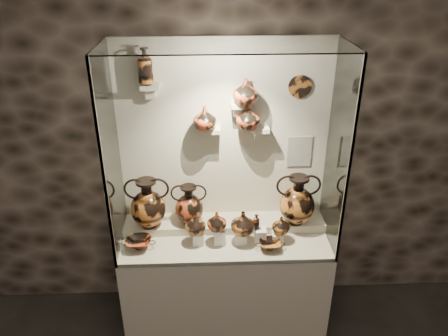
# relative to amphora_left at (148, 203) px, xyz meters

# --- Properties ---
(wall_back) EXTENTS (5.00, 0.02, 3.20)m
(wall_back) POSITION_rel_amphora_left_xyz_m (0.63, 0.20, 0.48)
(wall_back) COLOR black
(wall_back) RESTS_ON ground
(plinth) EXTENTS (1.70, 0.60, 0.80)m
(plinth) POSITION_rel_amphora_left_xyz_m (0.63, -0.12, -0.72)
(plinth) COLOR beige
(plinth) RESTS_ON floor
(front_tier) EXTENTS (1.68, 0.58, 0.03)m
(front_tier) POSITION_rel_amphora_left_xyz_m (0.63, -0.12, -0.30)
(front_tier) COLOR #C0B194
(front_tier) RESTS_ON plinth
(rear_tier) EXTENTS (1.70, 0.25, 0.10)m
(rear_tier) POSITION_rel_amphora_left_xyz_m (0.63, 0.06, -0.27)
(rear_tier) COLOR #C0B194
(rear_tier) RESTS_ON plinth
(back_panel) EXTENTS (1.70, 0.03, 1.60)m
(back_panel) POSITION_rel_amphora_left_xyz_m (0.63, 0.20, 0.48)
(back_panel) COLOR beige
(back_panel) RESTS_ON plinth
(glass_front) EXTENTS (1.70, 0.01, 1.60)m
(glass_front) POSITION_rel_amphora_left_xyz_m (0.63, -0.41, 0.48)
(glass_front) COLOR white
(glass_front) RESTS_ON plinth
(glass_left) EXTENTS (0.01, 0.60, 1.60)m
(glass_left) POSITION_rel_amphora_left_xyz_m (-0.22, -0.12, 0.48)
(glass_left) COLOR white
(glass_left) RESTS_ON plinth
(glass_right) EXTENTS (0.01, 0.60, 1.60)m
(glass_right) POSITION_rel_amphora_left_xyz_m (1.47, -0.12, 0.48)
(glass_right) COLOR white
(glass_right) RESTS_ON plinth
(glass_top) EXTENTS (1.70, 0.60, 0.01)m
(glass_top) POSITION_rel_amphora_left_xyz_m (0.63, -0.12, 1.28)
(glass_top) COLOR white
(glass_top) RESTS_ON back_panel
(frame_post_left) EXTENTS (0.02, 0.02, 1.60)m
(frame_post_left) POSITION_rel_amphora_left_xyz_m (-0.21, -0.41, 0.48)
(frame_post_left) COLOR gray
(frame_post_left) RESTS_ON plinth
(frame_post_right) EXTENTS (0.02, 0.02, 1.60)m
(frame_post_right) POSITION_rel_amphora_left_xyz_m (1.47, -0.41, 0.48)
(frame_post_right) COLOR gray
(frame_post_right) RESTS_ON plinth
(pedestal_a) EXTENTS (0.09, 0.09, 0.10)m
(pedestal_a) POSITION_rel_amphora_left_xyz_m (0.41, -0.17, -0.24)
(pedestal_a) COLOR white
(pedestal_a) RESTS_ON front_tier
(pedestal_b) EXTENTS (0.09, 0.09, 0.13)m
(pedestal_b) POSITION_rel_amphora_left_xyz_m (0.58, -0.17, -0.22)
(pedestal_b) COLOR white
(pedestal_b) RESTS_ON front_tier
(pedestal_c) EXTENTS (0.09, 0.09, 0.09)m
(pedestal_c) POSITION_rel_amphora_left_xyz_m (0.75, -0.17, -0.24)
(pedestal_c) COLOR white
(pedestal_c) RESTS_ON front_tier
(pedestal_d) EXTENTS (0.09, 0.09, 0.12)m
(pedestal_d) POSITION_rel_amphora_left_xyz_m (0.91, -0.17, -0.23)
(pedestal_d) COLOR white
(pedestal_d) RESTS_ON front_tier
(pedestal_e) EXTENTS (0.09, 0.09, 0.08)m
(pedestal_e) POSITION_rel_amphora_left_xyz_m (1.05, -0.17, -0.25)
(pedestal_e) COLOR white
(pedestal_e) RESTS_ON front_tier
(bracket_ul) EXTENTS (0.14, 0.12, 0.04)m
(bracket_ul) POSITION_rel_amphora_left_xyz_m (0.08, 0.12, 0.93)
(bracket_ul) COLOR beige
(bracket_ul) RESTS_ON back_panel
(bracket_ca) EXTENTS (0.14, 0.12, 0.04)m
(bracket_ca) POSITION_rel_amphora_left_xyz_m (0.53, 0.12, 0.58)
(bracket_ca) COLOR beige
(bracket_ca) RESTS_ON back_panel
(bracket_cb) EXTENTS (0.10, 0.12, 0.04)m
(bracket_cb) POSITION_rel_amphora_left_xyz_m (0.73, 0.12, 0.78)
(bracket_cb) COLOR beige
(bracket_cb) RESTS_ON back_panel
(bracket_cc) EXTENTS (0.14, 0.12, 0.04)m
(bracket_cc) POSITION_rel_amphora_left_xyz_m (0.91, 0.12, 0.58)
(bracket_cc) COLOR beige
(bracket_cc) RESTS_ON back_panel
(amphora_left) EXTENTS (0.45, 0.45, 0.43)m
(amphora_left) POSITION_rel_amphora_left_xyz_m (0.00, 0.00, 0.00)
(amphora_left) COLOR #B96223
(amphora_left) RESTS_ON rear_tier
(amphora_mid) EXTENTS (0.37, 0.37, 0.35)m
(amphora_mid) POSITION_rel_amphora_left_xyz_m (0.33, 0.03, -0.04)
(amphora_mid) COLOR #AA3C1E
(amphora_mid) RESTS_ON rear_tier
(amphora_right) EXTENTS (0.42, 0.42, 0.43)m
(amphora_right) POSITION_rel_amphora_left_xyz_m (1.22, -0.00, 0.00)
(amphora_right) COLOR #B96223
(amphora_right) RESTS_ON rear_tier
(jug_a) EXTENTS (0.22, 0.22, 0.17)m
(jug_a) POSITION_rel_amphora_left_xyz_m (0.39, -0.17, -0.10)
(jug_a) COLOR #B96223
(jug_a) RESTS_ON pedestal_a
(jug_b) EXTENTS (0.20, 0.20, 0.16)m
(jug_b) POSITION_rel_amphora_left_xyz_m (0.56, -0.17, -0.07)
(jug_b) COLOR #AA3C1E
(jug_b) RESTS_ON pedestal_b
(jug_c) EXTENTS (0.22, 0.22, 0.20)m
(jug_c) POSITION_rel_amphora_left_xyz_m (0.76, -0.17, -0.09)
(jug_c) COLOR #B96223
(jug_c) RESTS_ON pedestal_c
(jug_e) EXTENTS (0.18, 0.18, 0.15)m
(jug_e) POSITION_rel_amphora_left_xyz_m (1.07, -0.16, -0.13)
(jug_e) COLOR #B96223
(jug_e) RESTS_ON pedestal_e
(lekythos_small) EXTENTS (0.07, 0.07, 0.15)m
(lekythos_small) POSITION_rel_amphora_left_xyz_m (0.87, -0.15, -0.09)
(lekythos_small) COLOR #AA3C1E
(lekythos_small) RESTS_ON pedestal_d
(kylix_left) EXTENTS (0.30, 0.27, 0.10)m
(kylix_left) POSITION_rel_amphora_left_xyz_m (-0.07, -0.21, -0.23)
(kylix_left) COLOR #AA3C1E
(kylix_left) RESTS_ON front_tier
(kylix_right) EXTENTS (0.27, 0.24, 0.09)m
(kylix_right) POSITION_rel_amphora_left_xyz_m (0.97, -0.27, -0.24)
(kylix_right) COLOR #B96223
(kylix_right) RESTS_ON front_tier
(lekythos_tall) EXTENTS (0.14, 0.14, 0.30)m
(lekythos_tall) POSITION_rel_amphora_left_xyz_m (0.05, 0.11, 1.10)
(lekythos_tall) COLOR #B96223
(lekythos_tall) RESTS_ON bracket_ul
(ovoid_vase_a) EXTENTS (0.24, 0.24, 0.19)m
(ovoid_vase_a) POSITION_rel_amphora_left_xyz_m (0.48, 0.08, 0.70)
(ovoid_vase_a) COLOR #AA3C1E
(ovoid_vase_a) RESTS_ON bracket_ca
(ovoid_vase_b) EXTENTS (0.23, 0.23, 0.20)m
(ovoid_vase_b) POSITION_rel_amphora_left_xyz_m (0.78, 0.08, 0.90)
(ovoid_vase_b) COLOR #AA3C1E
(ovoid_vase_b) RESTS_ON bracket_cb
(ovoid_vase_c) EXTENTS (0.25, 0.25, 0.19)m
(ovoid_vase_c) POSITION_rel_amphora_left_xyz_m (0.81, 0.08, 0.70)
(ovoid_vase_c) COLOR #AA3C1E
(ovoid_vase_c) RESTS_ON bracket_cc
(wall_plate) EXTENTS (0.18, 0.02, 0.18)m
(wall_plate) POSITION_rel_amphora_left_xyz_m (1.21, 0.17, 0.91)
(wall_plate) COLOR brown
(wall_plate) RESTS_ON back_panel
(info_placard) EXTENTS (0.20, 0.01, 0.26)m
(info_placard) POSITION_rel_amphora_left_xyz_m (1.25, 0.18, 0.36)
(info_placard) COLOR beige
(info_placard) RESTS_ON back_panel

